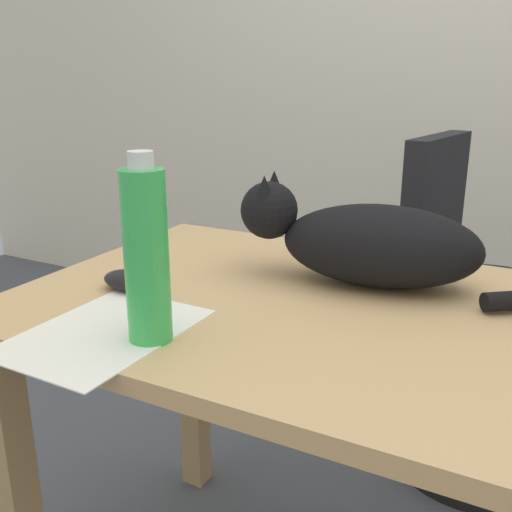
# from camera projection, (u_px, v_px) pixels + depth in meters

# --- Properties ---
(desk) EXTENTS (1.53, 0.70, 0.73)m
(desk) POSITION_uv_depth(u_px,v_px,m) (461.00, 390.00, 0.91)
(desk) COLOR tan
(desk) RESTS_ON ground_plane
(office_chair) EXTENTS (0.48, 0.48, 0.95)m
(office_chair) POSITION_uv_depth(u_px,v_px,m) (470.00, 328.00, 1.64)
(office_chair) COLOR black
(office_chair) RESTS_ON ground_plane
(cat) EXTENTS (0.61, 0.23, 0.20)m
(cat) POSITION_uv_depth(u_px,v_px,m) (368.00, 242.00, 1.06)
(cat) COLOR black
(cat) RESTS_ON desk
(computer_mouse) EXTENTS (0.11, 0.06, 0.04)m
(computer_mouse) POSITION_uv_depth(u_px,v_px,m) (130.00, 281.00, 1.04)
(computer_mouse) COLOR black
(computer_mouse) RESTS_ON desk
(paper_sheet) EXTENTS (0.22, 0.30, 0.00)m
(paper_sheet) POSITION_uv_depth(u_px,v_px,m) (105.00, 332.00, 0.87)
(paper_sheet) COLOR white
(paper_sheet) RESTS_ON desk
(spray_bottle) EXTENTS (0.06, 0.06, 0.27)m
(spray_bottle) POSITION_uv_depth(u_px,v_px,m) (146.00, 255.00, 0.81)
(spray_bottle) COLOR green
(spray_bottle) RESTS_ON desk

